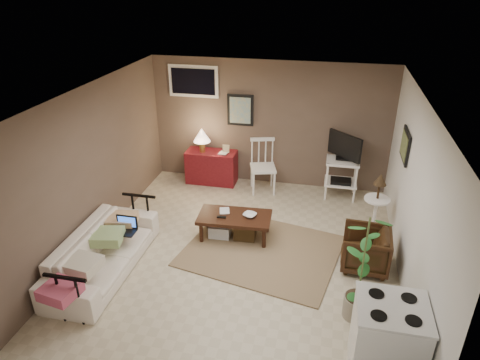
% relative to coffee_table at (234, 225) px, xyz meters
% --- Properties ---
extents(floor, '(5.00, 5.00, 0.00)m').
position_rel_coffee_table_xyz_m(floor, '(0.20, -0.40, -0.24)').
color(floor, '#C1B293').
rests_on(floor, ground).
extents(art_back, '(0.50, 0.03, 0.60)m').
position_rel_coffee_table_xyz_m(art_back, '(-0.35, 2.08, 1.21)').
color(art_back, black).
extents(art_right, '(0.03, 0.60, 0.45)m').
position_rel_coffee_table_xyz_m(art_right, '(2.43, 0.65, 1.28)').
color(art_right, black).
extents(window, '(0.96, 0.03, 0.60)m').
position_rel_coffee_table_xyz_m(window, '(-1.25, 2.08, 1.71)').
color(window, white).
extents(rug, '(2.51, 2.17, 0.02)m').
position_rel_coffee_table_xyz_m(rug, '(0.49, -0.27, -0.23)').
color(rug, '#8D7152').
rests_on(rug, floor).
extents(coffee_table, '(1.15, 0.64, 0.43)m').
position_rel_coffee_table_xyz_m(coffee_table, '(0.00, 0.00, 0.00)').
color(coffee_table, '#34190E').
rests_on(coffee_table, floor).
extents(sofa, '(0.60, 2.06, 0.81)m').
position_rel_coffee_table_xyz_m(sofa, '(-1.60, -1.18, 0.17)').
color(sofa, '#F1E1D0').
rests_on(sofa, floor).
extents(sofa_pillows, '(0.40, 1.96, 0.14)m').
position_rel_coffee_table_xyz_m(sofa_pillows, '(-1.55, -1.41, 0.26)').
color(sofa_pillows, beige).
rests_on(sofa_pillows, sofa).
extents(sofa_end_rails, '(0.55, 2.06, 0.69)m').
position_rel_coffee_table_xyz_m(sofa_end_rails, '(-1.48, -1.18, 0.11)').
color(sofa_end_rails, black).
rests_on(sofa_end_rails, floor).
extents(laptop, '(0.32, 0.23, 0.22)m').
position_rel_coffee_table_xyz_m(laptop, '(-1.40, -0.82, 0.28)').
color(laptop, black).
rests_on(laptop, sofa).
extents(red_console, '(0.98, 0.43, 1.13)m').
position_rel_coffee_table_xyz_m(red_console, '(-0.90, 1.84, 0.15)').
color(red_console, maroon).
rests_on(red_console, floor).
extents(spindle_chair, '(0.56, 0.56, 1.01)m').
position_rel_coffee_table_xyz_m(spindle_chair, '(0.17, 1.70, 0.24)').
color(spindle_chair, white).
rests_on(spindle_chair, floor).
extents(tv_stand, '(0.58, 0.55, 1.24)m').
position_rel_coffee_table_xyz_m(tv_stand, '(1.62, 1.75, 0.42)').
color(tv_stand, white).
rests_on(tv_stand, floor).
extents(side_table, '(0.40, 0.40, 1.06)m').
position_rel_coffee_table_xyz_m(side_table, '(2.15, 0.59, 0.42)').
color(side_table, white).
rests_on(side_table, floor).
extents(armchair, '(0.63, 0.67, 0.65)m').
position_rel_coffee_table_xyz_m(armchair, '(1.97, -0.34, 0.09)').
color(armchair, black).
rests_on(armchair, floor).
extents(potted_plant, '(0.36, 0.36, 1.43)m').
position_rel_coffee_table_xyz_m(potted_plant, '(1.84, -1.35, 0.52)').
color(potted_plant, gray).
rests_on(potted_plant, floor).
extents(stove, '(0.70, 0.65, 0.91)m').
position_rel_coffee_table_xyz_m(stove, '(2.08, -2.15, 0.22)').
color(stove, white).
rests_on(stove, floor).
extents(bowl, '(0.20, 0.11, 0.20)m').
position_rel_coffee_table_xyz_m(bowl, '(0.24, 0.03, 0.26)').
color(bowl, '#34190E').
rests_on(bowl, coffee_table).
extents(book_table, '(0.15, 0.06, 0.21)m').
position_rel_coffee_table_xyz_m(book_table, '(-0.25, 0.08, 0.27)').
color(book_table, '#34190E').
rests_on(book_table, coffee_table).
extents(book_console, '(0.16, 0.04, 0.22)m').
position_rel_coffee_table_xyz_m(book_console, '(-0.70, 1.83, 0.52)').
color(book_console, '#34190E').
rests_on(book_console, red_console).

